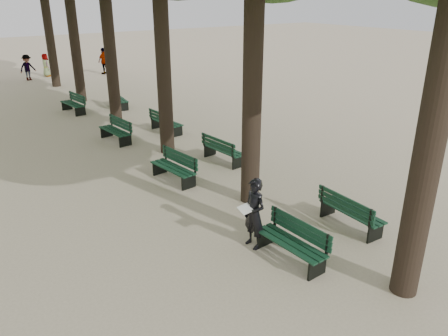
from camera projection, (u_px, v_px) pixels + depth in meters
ground at (280, 267)px, 9.49m from camera, size 120.00×120.00×0.00m
bench_left_0 at (290, 249)px, 9.65m from camera, size 0.66×1.83×0.92m
bench_left_1 at (173, 173)px, 13.74m from camera, size 0.79×1.86×0.92m
bench_left_2 at (116, 135)px, 17.39m from camera, size 0.75×1.85×0.92m
bench_left_3 at (73, 107)px, 21.58m from camera, size 0.78×1.86×0.92m
bench_right_0 at (351, 218)px, 11.02m from camera, size 0.64×1.82×0.92m
bench_right_1 at (224, 154)px, 15.31m from camera, size 0.72×1.84×0.92m
bench_right_2 at (167, 126)px, 18.56m from camera, size 0.74×1.85×0.92m
bench_right_3 at (119, 102)px, 22.55m from camera, size 0.78×1.85×0.92m
man_with_map at (254, 214)px, 9.97m from camera, size 0.62×0.70×1.71m
pedestrian_d at (46, 65)px, 30.77m from camera, size 0.42×0.81×1.58m
pedestrian_c at (104, 61)px, 31.61m from camera, size 1.15×0.82×1.87m
pedestrian_b at (28, 68)px, 29.36m from camera, size 1.15×0.68×1.71m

